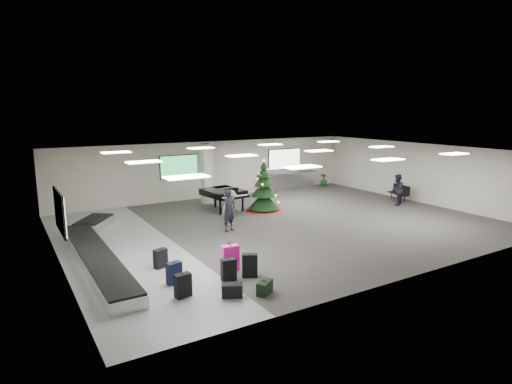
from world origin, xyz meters
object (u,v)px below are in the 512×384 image
pink_suitcase (230,258)px  potted_plant_right (324,180)px  traveler_b (231,208)px  baggage_carousel (96,250)px  potted_plant_left (264,186)px  bench (399,192)px  christmas_tree (264,193)px  service_counter (287,181)px  traveler_bench (397,190)px  traveler_a (229,210)px  grand_piano (224,193)px

pink_suitcase → potted_plant_right: bearing=46.6°
pink_suitcase → traveler_b: (2.54, 4.76, 0.36)m
baggage_carousel → potted_plant_left: size_ratio=11.74×
pink_suitcase → bench: (12.98, 4.47, 0.08)m
baggage_carousel → christmas_tree: bearing=17.8°
service_counter → christmas_tree: size_ratio=1.55×
service_counter → traveler_bench: (2.37, -6.63, 0.28)m
christmas_tree → traveler_bench: (6.61, -2.66, -0.07)m
baggage_carousel → pink_suitcase: size_ratio=11.52×
christmas_tree → traveler_b: size_ratio=1.69×
traveler_b → potted_plant_left: traveler_b is taller
pink_suitcase → potted_plant_right: (12.37, 10.19, -0.00)m
pink_suitcase → christmas_tree: bearing=57.5°
bench → potted_plant_left: 7.73m
traveler_a → service_counter: bearing=19.9°
pink_suitcase → traveler_bench: size_ratio=0.51×
traveler_b → potted_plant_right: traveler_b is taller
traveler_a → traveler_b: 0.95m
traveler_bench → potted_plant_left: traveler_bench is taller
traveler_b → baggage_carousel: bearing=177.9°
traveler_bench → potted_plant_left: bearing=-83.7°
bench → traveler_bench: traveler_bench is taller
traveler_bench → christmas_tree: bearing=-49.4°
bench → christmas_tree: bearing=177.4°
grand_piano → traveler_b: bearing=-116.9°
traveler_a → potted_plant_left: bearing=26.9°
bench → traveler_a: size_ratio=0.82×
christmas_tree → potted_plant_left: (2.37, 3.70, -0.48)m
baggage_carousel → grand_piano: size_ratio=4.20×
baggage_carousel → potted_plant_left: bearing=30.5°
traveler_b → potted_plant_left: 7.38m
christmas_tree → grand_piano: christmas_tree is taller
christmas_tree → potted_plant_right: bearing=28.3°
baggage_carousel → traveler_bench: traveler_bench is taller
christmas_tree → bench: (7.70, -1.90, -0.41)m
potted_plant_left → grand_piano: bearing=-146.7°
bench → potted_plant_left: (-5.33, 5.60, -0.08)m
service_counter → bench: bearing=-59.4°
service_counter → pink_suitcase: 14.05m
baggage_carousel → traveler_a: bearing=3.7°
service_counter → potted_plant_right: (2.86, -0.15, -0.14)m
baggage_carousel → christmas_tree: size_ratio=3.70×
christmas_tree → traveler_b: christmas_tree is taller
christmas_tree → traveler_b: 3.18m
traveler_a → traveler_bench: 9.83m
service_counter → traveler_a: traveler_a is taller
traveler_a → potted_plant_left: traveler_a is taller
traveler_a → potted_plant_left: size_ratio=2.12×
traveler_a → traveler_b: (0.49, 0.80, -0.10)m
bench → baggage_carousel: bearing=-165.7°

